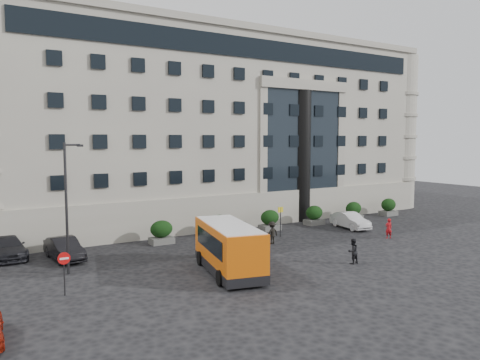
% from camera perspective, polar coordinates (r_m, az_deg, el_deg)
% --- Properties ---
extents(ground, '(120.00, 120.00, 0.00)m').
position_cam_1_polar(ground, '(32.66, 2.38, -9.52)').
color(ground, black).
rests_on(ground, ground).
extents(civic_building, '(44.00, 24.00, 18.00)m').
position_cam_1_polar(civic_building, '(53.71, -5.48, 5.85)').
color(civic_building, gray).
rests_on(civic_building, ground).
extents(entrance_column, '(1.80, 1.80, 13.00)m').
position_cam_1_polar(entrance_column, '(47.09, 7.51, 2.90)').
color(entrance_column, black).
rests_on(entrance_column, ground).
extents(hedge_a, '(1.80, 1.26, 1.84)m').
position_cam_1_polar(hedge_a, '(37.36, -9.55, -6.27)').
color(hedge_a, '#535351').
rests_on(hedge_a, ground).
extents(hedge_b, '(1.80, 1.26, 1.84)m').
position_cam_1_polar(hedge_b, '(39.57, -2.52, -5.57)').
color(hedge_b, '#535351').
rests_on(hedge_b, ground).
extents(hedge_c, '(1.80, 1.26, 1.84)m').
position_cam_1_polar(hedge_c, '(42.30, 3.66, -4.89)').
color(hedge_c, '#535351').
rests_on(hedge_c, ground).
extents(hedge_d, '(1.80, 1.26, 1.84)m').
position_cam_1_polar(hedge_d, '(45.47, 9.03, -4.25)').
color(hedge_d, '#535351').
rests_on(hedge_d, ground).
extents(hedge_e, '(1.80, 1.26, 1.84)m').
position_cam_1_polar(hedge_e, '(48.98, 13.66, -3.66)').
color(hedge_e, '#535351').
rests_on(hedge_e, ground).
extents(hedge_f, '(1.80, 1.26, 1.84)m').
position_cam_1_polar(hedge_f, '(52.77, 17.64, -3.14)').
color(hedge_f, '#535351').
rests_on(hedge_f, ground).
extents(street_lamp, '(1.16, 0.18, 8.00)m').
position_cam_1_polar(street_lamp, '(29.99, -20.31, -2.63)').
color(street_lamp, '#262628').
rests_on(street_lamp, ground).
extents(bus_stop_sign, '(0.50, 0.08, 2.52)m').
position_cam_1_polar(bus_stop_sign, '(39.41, 4.96, -4.45)').
color(bus_stop_sign, '#262628').
rests_on(bus_stop_sign, ground).
extents(no_entry_sign, '(0.64, 0.16, 2.32)m').
position_cam_1_polar(no_entry_sign, '(26.40, -20.65, -9.66)').
color(no_entry_sign, '#262628').
rests_on(no_entry_sign, ground).
extents(minibus, '(4.06, 7.62, 3.02)m').
position_cam_1_polar(minibus, '(28.86, -1.38, -8.06)').
color(minibus, '#D5570A').
rests_on(minibus, ground).
extents(red_truck, '(3.38, 5.50, 2.76)m').
position_cam_1_polar(red_truck, '(43.77, -25.98, -4.41)').
color(red_truck, maroon).
rests_on(red_truck, ground).
extents(parked_car_b, '(2.05, 4.72, 1.51)m').
position_cam_1_polar(parked_car_b, '(34.26, -20.62, -7.85)').
color(parked_car_b, black).
rests_on(parked_car_b, ground).
extents(parked_car_c, '(2.35, 5.23, 1.49)m').
position_cam_1_polar(parked_car_c, '(36.38, -26.50, -7.34)').
color(parked_car_c, black).
rests_on(parked_car_c, ground).
extents(white_taxi, '(2.17, 4.62, 1.47)m').
position_cam_1_polar(white_taxi, '(44.30, 13.28, -4.82)').
color(white_taxi, silver).
rests_on(white_taxi, ground).
extents(pedestrian_a, '(0.69, 0.56, 1.66)m').
position_cam_1_polar(pedestrian_a, '(40.73, 17.67, -5.64)').
color(pedestrian_a, '#AA1116').
rests_on(pedestrian_a, ground).
extents(pedestrian_b, '(0.84, 0.66, 1.67)m').
position_cam_1_polar(pedestrian_b, '(31.96, 13.57, -8.44)').
color(pedestrian_b, black).
rests_on(pedestrian_b, ground).
extents(pedestrian_c, '(1.22, 0.81, 1.77)m').
position_cam_1_polar(pedestrian_c, '(36.90, 3.92, -6.43)').
color(pedestrian_c, black).
rests_on(pedestrian_c, ground).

